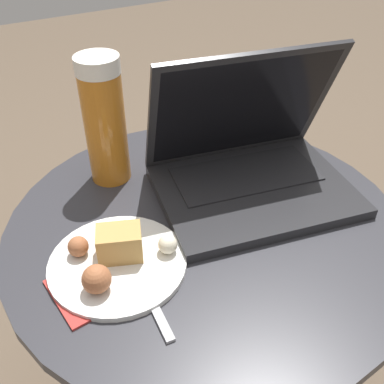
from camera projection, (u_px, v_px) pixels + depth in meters
name	position (u px, v px, depth m)	size (l,w,h in m)	color
table	(205.00, 285.00, 0.82)	(0.65, 0.65, 0.51)	#515156
napkin	(105.00, 281.00, 0.62)	(0.15, 0.12, 0.00)	#B7332D
laptop	(249.00, 163.00, 0.77)	(0.36, 0.30, 0.24)	#232326
beer_glass	(105.00, 121.00, 0.76)	(0.07, 0.07, 0.23)	#C6701E
snack_plate	(116.00, 259.00, 0.64)	(0.20, 0.20, 0.06)	silver
fork	(144.00, 286.00, 0.62)	(0.03, 0.17, 0.00)	#B2B2B7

